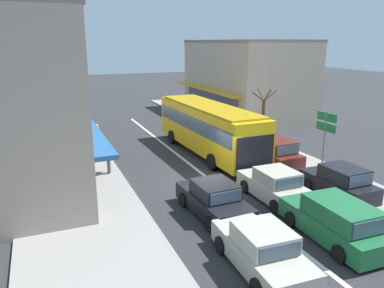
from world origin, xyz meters
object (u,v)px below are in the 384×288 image
at_px(sedan_adjacent_lane_trail, 262,250).
at_px(pedestrian_browsing_midblock, 97,134).
at_px(pedestrian_with_handbag_near, 108,157).
at_px(parked_wagon_kerb_second, 271,151).
at_px(city_bus, 209,126).
at_px(street_tree_right, 263,118).
at_px(parked_hatchback_kerb_front, 340,183).
at_px(wagon_adjacent_lane_lead, 336,221).
at_px(sedan_behind_bus_near, 276,186).
at_px(sedan_queue_gap_filler, 214,200).
at_px(directional_road_sign, 326,128).
at_px(traffic_light_downstreet, 85,93).

distance_m(sedan_adjacent_lane_trail, pedestrian_browsing_midblock, 16.35).
height_order(sedan_adjacent_lane_trail, pedestrian_with_handbag_near, pedestrian_with_handbag_near).
relative_size(sedan_adjacent_lane_trail, parked_wagon_kerb_second, 0.94).
relative_size(city_bus, street_tree_right, 2.67).
relative_size(city_bus, parked_hatchback_kerb_front, 2.93).
height_order(city_bus, wagon_adjacent_lane_lead, city_bus).
relative_size(sedan_adjacent_lane_trail, street_tree_right, 1.04).
bearing_deg(street_tree_right, sedan_behind_bus_near, -119.06).
distance_m(sedan_adjacent_lane_trail, parked_hatchback_kerb_front, 7.50).
bearing_deg(sedan_queue_gap_filler, directional_road_sign, 15.12).
height_order(parked_wagon_kerb_second, street_tree_right, street_tree_right).
bearing_deg(traffic_light_downstreet, city_bus, -62.17).
bearing_deg(pedestrian_browsing_midblock, directional_road_sign, -43.37).
bearing_deg(sedan_behind_bus_near, pedestrian_with_handbag_near, 136.45).
bearing_deg(street_tree_right, directional_road_sign, -93.57).
relative_size(sedan_behind_bus_near, pedestrian_with_handbag_near, 2.58).
bearing_deg(sedan_behind_bus_near, parked_hatchback_kerb_front, -16.18).
relative_size(sedan_adjacent_lane_trail, pedestrian_browsing_midblock, 2.61).
height_order(city_bus, parked_wagon_kerb_second, city_bus).
relative_size(wagon_adjacent_lane_lead, street_tree_right, 1.11).
relative_size(wagon_adjacent_lane_lead, sedan_adjacent_lane_trail, 1.07).
bearing_deg(sedan_adjacent_lane_trail, sedan_queue_gap_filler, 85.99).
xyz_separation_m(pedestrian_with_handbag_near, pedestrian_browsing_midblock, (0.24, 5.45, 0.00)).
height_order(sedan_adjacent_lane_trail, parked_wagon_kerb_second, parked_wagon_kerb_second).
xyz_separation_m(sedan_queue_gap_filler, street_tree_right, (7.94, 8.65, 1.32)).
height_order(sedan_behind_bus_near, directional_road_sign, directional_road_sign).
bearing_deg(street_tree_right, parked_hatchback_kerb_front, -100.16).
bearing_deg(city_bus, pedestrian_with_handbag_near, -165.94).
distance_m(city_bus, pedestrian_with_handbag_near, 7.04).
distance_m(sedan_queue_gap_filler, parked_hatchback_kerb_front, 6.32).
distance_m(wagon_adjacent_lane_lead, sedan_adjacent_lane_trail, 3.54).
bearing_deg(wagon_adjacent_lane_lead, street_tree_right, 68.91).
height_order(sedan_queue_gap_filler, sedan_behind_bus_near, same).
height_order(parked_wagon_kerb_second, pedestrian_with_handbag_near, pedestrian_with_handbag_near).
bearing_deg(parked_wagon_kerb_second, sedan_behind_bus_near, -121.62).
xyz_separation_m(city_bus, pedestrian_with_handbag_near, (-6.78, -1.70, -0.81)).
bearing_deg(sedan_adjacent_lane_trail, sedan_behind_bus_near, 51.11).
xyz_separation_m(sedan_behind_bus_near, traffic_light_downstreet, (-5.95, 19.65, 2.19)).
relative_size(wagon_adjacent_lane_lead, pedestrian_with_handbag_near, 2.79).
bearing_deg(traffic_light_downstreet, wagon_adjacent_lane_lead, -76.05).
bearing_deg(city_bus, traffic_light_downstreet, 117.83).
height_order(directional_road_sign, pedestrian_with_handbag_near, directional_road_sign).
bearing_deg(pedestrian_with_handbag_near, sedan_queue_gap_filler, -63.64).
xyz_separation_m(sedan_adjacent_lane_trail, parked_wagon_kerb_second, (6.47, 9.13, 0.08)).
distance_m(wagon_adjacent_lane_lead, parked_wagon_kerb_second, 9.10).
bearing_deg(pedestrian_with_handbag_near, directional_road_sign, -22.62).
bearing_deg(street_tree_right, pedestrian_browsing_midblock, 163.09).
distance_m(city_bus, wagon_adjacent_lane_lead, 11.90).
xyz_separation_m(directional_road_sign, pedestrian_with_handbag_near, (-10.76, 4.48, -1.64)).
xyz_separation_m(wagon_adjacent_lane_lead, pedestrian_with_handbag_near, (-6.44, 10.14, 0.32)).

